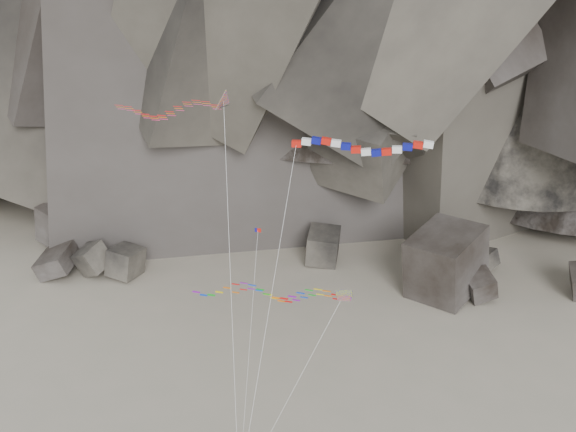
% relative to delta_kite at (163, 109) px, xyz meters
% --- Properties ---
extents(boulder_field, '(75.99, 16.94, 9.31)m').
position_rel_delta_kite_xyz_m(boulder_field, '(4.64, 30.01, -25.89)').
color(boulder_field, '#47423F').
rests_on(boulder_field, ground).
extents(delta_kite, '(12.39, 11.57, 28.91)m').
position_rel_delta_kite_xyz_m(delta_kite, '(0.00, 0.00, 0.00)').
color(delta_kite, red).
rests_on(delta_kite, ground).
extents(banner_kite, '(13.11, 12.20, 25.00)m').
position_rel_delta_kite_xyz_m(banner_kite, '(15.37, 0.84, -2.67)').
color(banner_kite, red).
rests_on(banner_kite, ground).
extents(parafoil_kite, '(13.39, 7.23, 14.83)m').
position_rel_delta_kite_xyz_m(parafoil_kite, '(8.41, -3.97, -13.21)').
color(parafoil_kite, '#C7DD0C').
rests_on(parafoil_kite, ground).
extents(pennant_kite, '(0.51, 9.65, 17.85)m').
position_rel_delta_kite_xyz_m(pennant_kite, '(7.63, -3.51, -13.58)').
color(pennant_kite, red).
rests_on(pennant_kite, ground).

